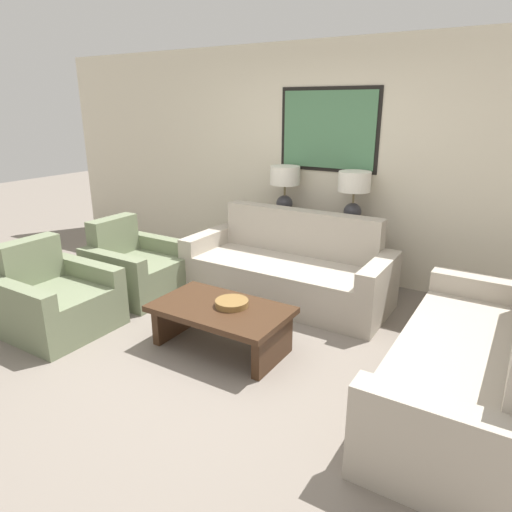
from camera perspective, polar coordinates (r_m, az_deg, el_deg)
The scene contains 11 objects.
ground_plane at distance 3.93m, azimuth -5.58°, elevation -11.78°, with size 20.00×20.00×0.00m, color slate.
back_wall at distance 5.45m, azimuth 9.07°, elevation 11.45°, with size 8.37×0.12×2.65m.
console_table at distance 5.40m, azimuth 7.42°, elevation 0.98°, with size 1.34×0.39×0.73m.
table_lamp_left at distance 5.41m, azimuth 3.62°, elevation 9.19°, with size 0.35×0.35×0.56m.
table_lamp_right at distance 5.08m, azimuth 12.14°, elevation 8.20°, with size 0.35×0.35×0.56m.
couch_by_back_wall at distance 4.83m, azimuth 3.95°, elevation -1.89°, with size 2.16×0.87×0.90m.
couch_by_side at distance 3.47m, azimuth 25.44°, elevation -12.37°, with size 0.87×2.16×0.90m.
coffee_table at distance 3.84m, azimuth -4.40°, elevation -7.69°, with size 1.13×0.67×0.38m.
decorative_bowl at distance 3.80m, azimuth -3.04°, elevation -5.90°, with size 0.28×0.28×0.05m.
armchair_near_back_wall at distance 5.12m, azimuth -14.78°, elevation -1.60°, with size 0.88×0.85×0.80m.
armchair_near_camera at distance 4.55m, azimuth -23.78°, elevation -5.16°, with size 0.88×0.85×0.80m.
Camera 1 is at (2.09, -2.68, 1.96)m, focal length 32.00 mm.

